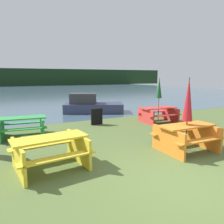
# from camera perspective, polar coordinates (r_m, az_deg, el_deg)

# --- Properties ---
(ground_plane) EXTENTS (60.00, 60.00, 0.00)m
(ground_plane) POSITION_cam_1_polar(r_m,az_deg,el_deg) (5.07, 18.55, -17.20)
(ground_plane) COLOR #516633
(water) EXTENTS (60.00, 50.00, 0.00)m
(water) POSITION_cam_1_polar(r_m,az_deg,el_deg) (35.49, -21.52, 5.10)
(water) COLOR #425B6B
(water) RESTS_ON ground_plane
(far_treeline) EXTENTS (80.00, 1.60, 4.00)m
(far_treeline) POSITION_cam_1_polar(r_m,az_deg,el_deg) (55.36, -23.67, 8.33)
(far_treeline) COLOR #193319
(far_treeline) RESTS_ON water
(picnic_table_orange) EXTENTS (1.70, 1.41, 0.79)m
(picnic_table_orange) POSITION_cam_1_polar(r_m,az_deg,el_deg) (6.95, 18.82, -5.74)
(picnic_table_orange) COLOR orange
(picnic_table_orange) RESTS_ON ground_plane
(picnic_table_yellow) EXTENTS (1.89, 1.57, 0.79)m
(picnic_table_yellow) POSITION_cam_1_polar(r_m,az_deg,el_deg) (5.56, -15.80, -9.41)
(picnic_table_yellow) COLOR yellow
(picnic_table_yellow) RESTS_ON ground_plane
(picnic_table_red) EXTENTS (1.79, 1.51, 0.72)m
(picnic_table_red) POSITION_cam_1_polar(r_m,az_deg,el_deg) (10.92, 12.00, -0.28)
(picnic_table_red) COLOR red
(picnic_table_red) RESTS_ON ground_plane
(picnic_table_green) EXTENTS (1.79, 1.53, 0.74)m
(picnic_table_green) POSITION_cam_1_polar(r_m,az_deg,el_deg) (8.70, -22.43, -3.19)
(picnic_table_green) COLOR green
(picnic_table_green) RESTS_ON ground_plane
(umbrella_darkgreen) EXTENTS (0.27, 0.27, 2.13)m
(umbrella_darkgreen) POSITION_cam_1_polar(r_m,az_deg,el_deg) (10.79, 12.22, 6.00)
(umbrella_darkgreen) COLOR brown
(umbrella_darkgreen) RESTS_ON ground_plane
(umbrella_crimson) EXTENTS (0.30, 0.30, 2.19)m
(umbrella_crimson) POSITION_cam_1_polar(r_m,az_deg,el_deg) (6.76, 19.29, 3.05)
(umbrella_crimson) COLOR brown
(umbrella_crimson) RESTS_ON ground_plane
(boat) EXTENTS (3.94, 2.98, 1.19)m
(boat) POSITION_cam_1_polar(r_m,az_deg,el_deg) (13.62, -5.46, 1.74)
(boat) COLOR #333856
(boat) RESTS_ON water
(signboard) EXTENTS (0.55, 0.08, 0.75)m
(signboard) POSITION_cam_1_polar(r_m,az_deg,el_deg) (10.11, -4.01, -1.22)
(signboard) COLOR black
(signboard) RESTS_ON ground_plane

